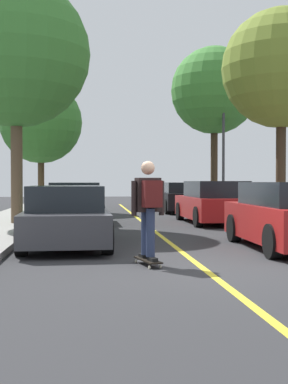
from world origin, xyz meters
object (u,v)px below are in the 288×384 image
street_tree_right_near (214,91)px  skateboarder (149,204)px  street_tree_right_nearest (281,69)px  skateboard (148,260)px  street_tree_left_near (41,122)px  parked_car_right_far (182,197)px  parked_car_left_near (75,203)px  parked_car_right_farthest (165,195)px  streetlamp (223,145)px  parked_car_left_nearest (66,216)px  parked_car_right_near (214,203)px  street_tree_left_nearest (16,54)px

street_tree_right_near → skateboarder: 16.98m
street_tree_right_nearest → skateboard: (-4.89, -6.89, -4.77)m
street_tree_left_near → street_tree_right_nearest: street_tree_right_nearest is taller
parked_car_right_far → street_tree_right_near: (1.70, 0.89, 5.00)m
street_tree_right_near → parked_car_right_far: bearing=-152.5°
parked_car_left_near → street_tree_right_nearest: bearing=-20.2°
parked_car_right_farthest → street_tree_right_nearest: size_ratio=0.66×
street_tree_right_nearest → skateboarder: size_ratio=4.00×
street_tree_left_near → skateboarder: size_ratio=3.56×
street_tree_right_near → skateboarder: size_ratio=4.63×
skateboarder → parked_car_right_far: bearing=77.8°
parked_car_left_near → streetlamp: 8.33m
street_tree_left_near → street_tree_right_near: street_tree_right_near is taller
parked_car_left_nearest → street_tree_left_near: bearing=97.6°
parked_car_left_nearest → parked_car_right_far: size_ratio=1.08×
parked_car_right_near → street_tree_right_nearest: street_tree_right_nearest is taller
parked_car_right_far → street_tree_right_near: 5.35m
parked_car_left_nearest → street_tree_left_near: size_ratio=0.75×
parked_car_right_farthest → streetlamp: bearing=-73.9°
parked_car_right_far → street_tree_right_near: street_tree_right_near is taller
street_tree_left_near → parked_car_right_farthest: bearing=34.9°
street_tree_left_near → parked_car_left_nearest: bearing=-82.4°
parked_car_right_far → skateboarder: (-3.18, -14.70, 0.35)m
street_tree_left_nearest → street_tree_right_nearest: size_ratio=1.13×
parked_car_right_far → parked_car_right_near: bearing=-90.0°
street_tree_left_near → street_tree_left_nearest: bearing=-90.0°
street_tree_left_near → skateboard: street_tree_left_near is taller
street_tree_right_near → streetlamp: street_tree_right_near is taller
skateboarder → street_tree_right_nearest: bearing=54.8°
parked_car_right_far → streetlamp: bearing=-20.3°
street_tree_left_nearest → streetlamp: bearing=38.3°
street_tree_left_nearest → street_tree_right_near: 11.34m
street_tree_right_near → skateboarder: street_tree_right_near is taller
parked_car_right_far → street_tree_left_near: street_tree_left_near is taller
parked_car_left_near → street_tree_right_near: street_tree_right_near is taller
parked_car_right_farthest → street_tree_left_nearest: (-6.37, -12.46, 4.63)m
street_tree_right_near → skateboard: street_tree_right_near is taller
street_tree_left_nearest → street_tree_right_near: bearing=44.5°
parked_car_right_near → skateboard: size_ratio=5.16×
parked_car_right_near → parked_car_right_farthest: bearing=90.0°
street_tree_left_nearest → parked_car_left_near: bearing=43.9°
street_tree_right_nearest → street_tree_left_nearest: bearing=175.0°
street_tree_left_nearest → streetlamp: (8.12, 6.41, -2.28)m
parked_car_right_near → street_tree_right_near: street_tree_right_near is taller
street_tree_left_nearest → streetlamp: 10.60m
streetlamp → skateboarder: (-4.93, -14.05, -1.98)m
parked_car_left_near → street_tree_right_near: (6.37, 6.31, 5.00)m
parked_car_right_near → street_tree_left_nearest: street_tree_left_nearest is taller
parked_car_right_near → skateboard: 9.11m
parked_car_right_far → skateboard: (-3.19, -14.66, -0.59)m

